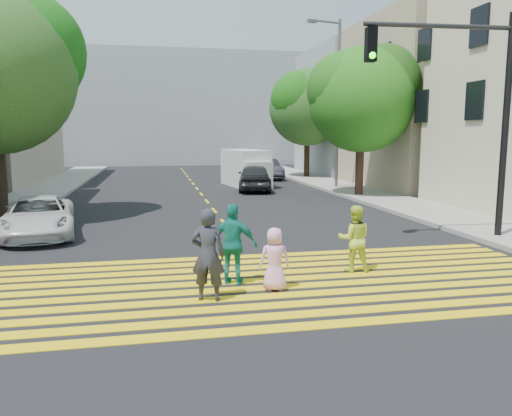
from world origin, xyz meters
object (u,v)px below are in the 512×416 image
object	(u,v)px
pedestrian_child	(275,259)
white_van	(247,169)
pedestrian_man	(208,255)
pedestrian_woman	(354,239)
traffic_signal	(468,95)
dark_car_near	(254,177)
tree_right_near	(363,94)
dark_car_parked	(266,169)
pedestrian_extra	(233,244)
silver_car	(237,169)
white_sedan	(38,217)
tree_right_far	(308,103)

from	to	relation	value
pedestrian_child	white_van	bearing A→B (deg)	-95.78
pedestrian_man	pedestrian_woman	size ratio (longest dim) A/B	1.15
pedestrian_child	traffic_signal	distance (m)	8.39
dark_car_near	white_van	size ratio (longest dim) A/B	0.91
pedestrian_child	white_van	size ratio (longest dim) A/B	0.26
tree_right_near	dark_car_near	distance (m)	7.61
dark_car_parked	pedestrian_extra	bearing A→B (deg)	-106.42
pedestrian_child	silver_car	size ratio (longest dim) A/B	0.30
pedestrian_man	pedestrian_child	bearing A→B (deg)	-147.75
pedestrian_extra	dark_car_parked	size ratio (longest dim) A/B	0.39
silver_car	white_sedan	bearing A→B (deg)	73.74
pedestrian_extra	silver_car	size ratio (longest dim) A/B	0.40
pedestrian_man	pedestrian_child	world-z (taller)	pedestrian_man
white_sedan	dark_car_near	size ratio (longest dim) A/B	0.99
white_sedan	dark_car_parked	bearing A→B (deg)	49.87
pedestrian_woman	white_van	distance (m)	19.78
tree_right_far	white_sedan	size ratio (longest dim) A/B	1.80
dark_car_parked	dark_car_near	bearing A→B (deg)	-110.06
tree_right_near	silver_car	distance (m)	15.01
tree_right_near	traffic_signal	xyz separation A→B (m)	(-1.40, -10.84, -0.91)
pedestrian_child	silver_car	xyz separation A→B (m)	(3.74, 28.09, -0.02)
tree_right_near	traffic_signal	bearing A→B (deg)	-97.35
white_sedan	traffic_signal	world-z (taller)	traffic_signal
pedestrian_woman	tree_right_near	bearing A→B (deg)	-100.05
tree_right_near	tree_right_far	xyz separation A→B (m)	(0.68, 11.48, 0.26)
dark_car_parked	tree_right_near	bearing A→B (deg)	-79.67
pedestrian_child	white_sedan	bearing A→B (deg)	-45.74
traffic_signal	dark_car_near	bearing A→B (deg)	107.09
white_sedan	white_van	world-z (taller)	white_van
tree_right_near	pedestrian_extra	size ratio (longest dim) A/B	4.44
pedestrian_extra	white_van	world-z (taller)	white_van
pedestrian_man	tree_right_near	bearing A→B (deg)	-105.56
pedestrian_woman	traffic_signal	world-z (taller)	traffic_signal
pedestrian_man	dark_car_near	world-z (taller)	pedestrian_man
tree_right_near	dark_car_parked	bearing A→B (deg)	102.63
pedestrian_man	pedestrian_woman	bearing A→B (deg)	-141.59
pedestrian_woman	dark_car_parked	xyz separation A→B (m)	(3.38, 24.58, -0.05)
tree_right_near	pedestrian_man	size ratio (longest dim) A/B	4.28
tree_right_near	traffic_signal	world-z (taller)	tree_right_near
tree_right_near	pedestrian_woman	world-z (taller)	tree_right_near
pedestrian_extra	pedestrian_woman	bearing A→B (deg)	-149.12
traffic_signal	silver_car	bearing A→B (deg)	100.68
white_sedan	traffic_signal	bearing A→B (deg)	-22.86
tree_right_far	white_sedan	bearing A→B (deg)	-127.57
tree_right_far	pedestrian_extra	xyz separation A→B (m)	(-9.47, -25.34, -4.61)
dark_car_near	dark_car_parked	xyz separation A→B (m)	(2.33, 7.29, -0.04)
silver_car	tree_right_far	bearing A→B (deg)	164.82
silver_car	dark_car_parked	distance (m)	3.07
tree_right_near	white_van	bearing A→B (deg)	127.47
tree_right_far	pedestrian_child	distance (m)	27.77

